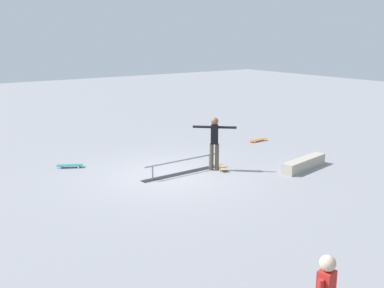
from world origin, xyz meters
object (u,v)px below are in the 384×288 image
at_px(skater_main, 214,140).
at_px(skateboard_main, 221,167).
at_px(loose_skateboard_orange, 258,139).
at_px(loose_skateboard_teal, 70,165).
at_px(skate_ledge, 304,164).
at_px(grind_rail, 182,167).

bearing_deg(skater_main, skateboard_main, 35.28).
distance_m(loose_skateboard_orange, loose_skateboard_teal, 7.33).
relative_size(skate_ledge, skater_main, 1.21).
bearing_deg(loose_skateboard_orange, grind_rail, -158.97).
bearing_deg(skate_ledge, loose_skateboard_orange, -111.76).
bearing_deg(grind_rail, skateboard_main, 164.86).
height_order(skateboard_main, loose_skateboard_orange, same).
relative_size(loose_skateboard_orange, loose_skateboard_teal, 1.01).
bearing_deg(skate_ledge, loose_skateboard_teal, -36.26).
relative_size(skater_main, skateboard_main, 2.00).
relative_size(skater_main, loose_skateboard_teal, 2.05).
relative_size(grind_rail, loose_skateboard_teal, 3.49).
xyz_separation_m(skateboard_main, loose_skateboard_teal, (3.76, -2.83, 0.00)).
height_order(skater_main, loose_skateboard_teal, skater_main).
bearing_deg(grind_rail, loose_skateboard_teal, -47.01).
xyz_separation_m(loose_skateboard_orange, loose_skateboard_teal, (7.30, -0.68, 0.00)).
bearing_deg(skateboard_main, skate_ledge, -102.74).
relative_size(skate_ledge, skateboard_main, 2.43).
bearing_deg(skate_ledge, skateboard_main, -34.94).
height_order(loose_skateboard_orange, loose_skateboard_teal, same).
xyz_separation_m(grind_rail, skateboard_main, (-1.24, 0.29, -0.12)).
bearing_deg(skate_ledge, grind_rail, -27.80).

